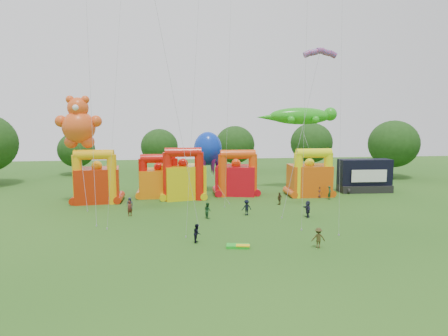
{
  "coord_description": "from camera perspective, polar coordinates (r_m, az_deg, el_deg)",
  "views": [
    {
      "loc": [
        -4.73,
        -28.91,
        11.43
      ],
      "look_at": [
        1.03,
        18.0,
        5.38
      ],
      "focal_mm": 32.0,
      "sensor_mm": 36.0,
      "label": 1
    }
  ],
  "objects": [
    {
      "name": "tree_ring",
      "position": [
        30.17,
        -0.06,
        -2.58
      ],
      "size": [
        119.97,
        122.03,
        12.07
      ],
      "color": "#352314",
      "rests_on": "ground"
    },
    {
      "name": "spectator_0",
      "position": [
        50.64,
        -13.31,
        -5.02
      ],
      "size": [
        0.82,
        0.57,
        1.61
      ],
      "primitive_type": "imported",
      "rotation": [
        0.0,
        0.0,
        -0.07
      ],
      "color": "#282742",
      "rests_on": "ground"
    },
    {
      "name": "folded_kite_bundle",
      "position": [
        35.84,
        2.08,
        -11.08
      ],
      "size": [
        2.14,
        1.37,
        0.31
      ],
      "color": "green",
      "rests_on": "ground"
    },
    {
      "name": "spectator_6",
      "position": [
        58.43,
        13.43,
        -3.35
      ],
      "size": [
        0.97,
        0.81,
        1.69
      ],
      "primitive_type": "imported",
      "rotation": [
        0.0,
        0.0,
        5.91
      ],
      "color": "#5C271A",
      "rests_on": "ground"
    },
    {
      "name": "spectator_1",
      "position": [
        47.75,
        -13.29,
        -5.64
      ],
      "size": [
        0.79,
        0.73,
        1.82
      ],
      "primitive_type": "imported",
      "rotation": [
        0.0,
        0.0,
        0.59
      ],
      "color": "#522217",
      "rests_on": "ground"
    },
    {
      "name": "spectator_3",
      "position": [
        46.94,
        3.24,
        -5.66
      ],
      "size": [
        1.32,
        0.96,
        1.84
      ],
      "primitive_type": "imported",
      "rotation": [
        0.0,
        0.0,
        3.4
      ],
      "color": "black",
      "rests_on": "ground"
    },
    {
      "name": "parafoil_kites",
      "position": [
        45.23,
        -8.58,
        8.7
      ],
      "size": [
        31.3,
        11.86,
        28.37
      ],
      "color": "red",
      "rests_on": "ground"
    },
    {
      "name": "ground",
      "position": [
        31.44,
        2.2,
        -14.03
      ],
      "size": [
        160.0,
        160.0,
        0.0
      ],
      "primitive_type": "plane",
      "color": "#255417",
      "rests_on": "ground"
    },
    {
      "name": "spectator_9",
      "position": [
        36.43,
        13.32,
        -9.69
      ],
      "size": [
        1.24,
        0.8,
        1.83
      ],
      "primitive_type": "imported",
      "rotation": [
        0.0,
        0.0,
        3.04
      ],
      "color": "#3F3819",
      "rests_on": "ground"
    },
    {
      "name": "octopus_kite",
      "position": [
        59.72,
        -1.76,
        0.49
      ],
      "size": [
        4.31,
        12.04,
        9.29
      ],
      "color": "#0C33B8",
      "rests_on": "ground"
    },
    {
      "name": "spectator_8",
      "position": [
        37.11,
        -3.86,
        -9.27
      ],
      "size": [
        0.77,
        0.92,
        1.73
      ],
      "primitive_type": "imported",
      "rotation": [
        0.0,
        0.0,
        1.42
      ],
      "color": "black",
      "rests_on": "ground"
    },
    {
      "name": "bouncy_castle_0",
      "position": [
        56.39,
        -17.68,
        -1.94
      ],
      "size": [
        6.15,
        5.15,
        7.22
      ],
      "color": "red",
      "rests_on": "ground"
    },
    {
      "name": "spectator_5",
      "position": [
        46.95,
        11.86,
        -5.75
      ],
      "size": [
        0.65,
        1.81,
        1.92
      ],
      "primitive_type": "imported",
      "rotation": [
        0.0,
        0.0,
        4.76
      ],
      "color": "#222239",
      "rests_on": "ground"
    },
    {
      "name": "spectator_4",
      "position": [
        52.95,
        7.94,
        -4.34
      ],
      "size": [
        1.02,
        0.86,
        1.63
      ],
      "primitive_type": "imported",
      "rotation": [
        0.0,
        0.0,
        3.72
      ],
      "color": "#48331C",
      "rests_on": "ground"
    },
    {
      "name": "stage_trailer",
      "position": [
        64.9,
        19.44,
        -1.09
      ],
      "size": [
        7.97,
        3.28,
        5.08
      ],
      "color": "black",
      "rests_on": "ground"
    },
    {
      "name": "spectator_7",
      "position": [
        57.65,
        14.86,
        -3.44
      ],
      "size": [
        0.78,
        0.82,
        1.89
      ],
      "primitive_type": "imported",
      "rotation": [
        0.0,
        0.0,
        0.91
      ],
      "color": "#1A421E",
      "rests_on": "ground"
    },
    {
      "name": "bouncy_castle_3",
      "position": [
        58.95,
        1.77,
        -1.37
      ],
      "size": [
        6.55,
        5.7,
        6.78
      ],
      "color": "red",
      "rests_on": "ground"
    },
    {
      "name": "bouncy_castle_4",
      "position": [
        59.54,
        12.17,
        -1.35
      ],
      "size": [
        5.79,
        4.68,
        7.02
      ],
      "color": "#E2520C",
      "rests_on": "ground"
    },
    {
      "name": "diamond_kites",
      "position": [
        44.82,
        1.57,
        13.69
      ],
      "size": [
        25.32,
        20.16,
        41.81
      ],
      "color": "red",
      "rests_on": "ground"
    },
    {
      "name": "teddy_bear_kite",
      "position": [
        54.91,
        -19.8,
        2.99
      ],
      "size": [
        5.97,
        7.4,
        14.31
      ],
      "color": "#F1521A",
      "rests_on": "ground"
    },
    {
      "name": "bouncy_castle_2",
      "position": [
        56.4,
        -5.85,
        -1.59
      ],
      "size": [
        6.39,
        5.55,
        7.31
      ],
      "color": "yellow",
      "rests_on": "ground"
    },
    {
      "name": "gecko_kite",
      "position": [
        63.31,
        11.7,
        4.1
      ],
      "size": [
        13.08,
        9.19,
        13.08
      ],
      "color": "green",
      "rests_on": "ground"
    },
    {
      "name": "bouncy_castle_1",
      "position": [
        58.22,
        -9.28,
        -1.74
      ],
      "size": [
        5.64,
        4.6,
        6.31
      ],
      "color": "orange",
      "rests_on": "ground"
    },
    {
      "name": "spectator_2",
      "position": [
        45.57,
        -2.35,
        -6.07
      ],
      "size": [
        0.96,
        1.07,
        1.81
      ],
      "primitive_type": "imported",
      "rotation": [
        0.0,
        0.0,
        1.95
      ],
      "color": "#1C4622",
      "rests_on": "ground"
    }
  ]
}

